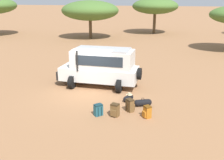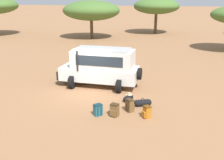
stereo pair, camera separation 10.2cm
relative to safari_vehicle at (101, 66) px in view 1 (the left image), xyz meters
name	(u,v)px [view 1 (the left image)]	position (x,y,z in m)	size (l,w,h in m)	color
ground_plane	(87,93)	(-0.38, -1.52, -1.29)	(320.00, 320.00, 0.00)	#936642
safari_vehicle	(101,66)	(0.00, 0.00, 0.00)	(5.37, 2.78, 2.44)	silver
backpack_beside_front_wheel	(98,110)	(1.20, -4.33, -1.01)	(0.49, 0.49, 0.58)	#235B6B
backpack_cluster_center	(115,110)	(2.00, -4.21, -0.99)	(0.44, 0.44, 0.63)	brown
backpack_near_rear_wheel	(147,112)	(3.53, -3.96, -1.01)	(0.46, 0.46, 0.59)	#B26619
backpack_outermost	(130,105)	(2.60, -3.47, -0.98)	(0.49, 0.49, 0.65)	brown
duffel_bag_low_black_case	(128,98)	(2.24, -2.13, -1.12)	(0.49, 0.75, 0.43)	black
duffel_bag_soft_canvas	(143,103)	(3.11, -2.62, -1.12)	(0.92, 0.63, 0.45)	black
acacia_tree_left_mid	(90,11)	(-7.41, 18.98, 2.45)	(7.77, 6.90, 5.09)	brown
acacia_tree_centre_back	(155,6)	(0.49, 26.42, 2.85)	(6.95, 7.32, 5.35)	brown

